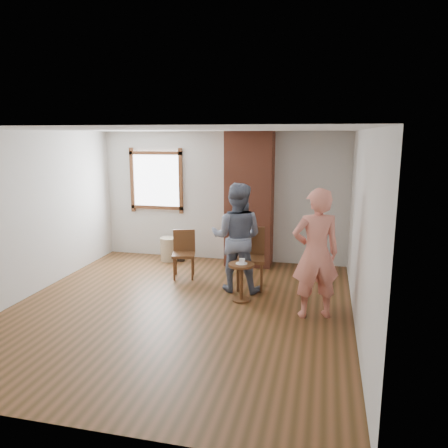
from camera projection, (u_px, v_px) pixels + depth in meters
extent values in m
plane|color=brown|center=(179.00, 309.00, 6.46)|extent=(5.50, 5.50, 0.00)
cube|color=silver|center=(222.00, 197.00, 8.82)|extent=(5.00, 0.04, 2.60)
cube|color=silver|center=(24.00, 216.00, 6.76)|extent=(0.04, 5.50, 2.60)
cube|color=silver|center=(361.00, 232.00, 5.63)|extent=(0.04, 5.50, 2.60)
cube|color=white|center=(175.00, 130.00, 5.94)|extent=(5.00, 5.50, 0.04)
cube|color=brown|center=(156.00, 181.00, 9.03)|extent=(1.14, 0.06, 1.34)
cube|color=white|center=(157.00, 180.00, 9.05)|extent=(1.00, 0.02, 1.20)
cube|color=#9B4E37|center=(249.00, 200.00, 8.44)|extent=(0.90, 0.50, 2.60)
cylinder|color=tan|center=(169.00, 249.00, 8.93)|extent=(0.44, 0.44, 0.47)
cylinder|color=black|center=(181.00, 257.00, 8.91)|extent=(0.21, 0.21, 0.16)
cube|color=brown|center=(184.00, 255.00, 7.81)|extent=(0.48, 0.48, 0.05)
cylinder|color=brown|center=(174.00, 269.00, 7.69)|extent=(0.04, 0.04, 0.42)
cylinder|color=brown|center=(192.00, 269.00, 7.70)|extent=(0.04, 0.04, 0.42)
cylinder|color=brown|center=(176.00, 264.00, 8.01)|extent=(0.04, 0.04, 0.42)
cylinder|color=brown|center=(193.00, 263.00, 8.01)|extent=(0.04, 0.04, 0.42)
cube|color=brown|center=(184.00, 241.00, 7.94)|extent=(0.39, 0.13, 0.42)
cube|color=brown|center=(250.00, 259.00, 7.24)|extent=(0.54, 0.54, 0.06)
cylinder|color=brown|center=(238.00, 277.00, 7.12)|extent=(0.04, 0.04, 0.51)
cylinder|color=brown|center=(261.00, 278.00, 7.08)|extent=(0.04, 0.04, 0.51)
cylinder|color=brown|center=(239.00, 270.00, 7.49)|extent=(0.04, 0.04, 0.51)
cylinder|color=brown|center=(261.00, 271.00, 7.46)|extent=(0.04, 0.04, 0.51)
cube|color=brown|center=(251.00, 241.00, 7.39)|extent=(0.47, 0.11, 0.51)
cylinder|color=brown|center=(241.00, 265.00, 6.66)|extent=(0.40, 0.40, 0.04)
cylinder|color=brown|center=(241.00, 283.00, 6.72)|extent=(0.06, 0.06, 0.54)
cylinder|color=brown|center=(241.00, 300.00, 6.78)|extent=(0.28, 0.28, 0.03)
cylinder|color=white|center=(241.00, 263.00, 6.66)|extent=(0.18, 0.18, 0.01)
cube|color=white|center=(242.00, 261.00, 6.65)|extent=(0.08, 0.07, 0.06)
imported|color=#151E3A|center=(237.00, 237.00, 7.10)|extent=(0.88, 0.69, 1.78)
imported|color=#FA907D|center=(316.00, 254.00, 6.02)|extent=(0.77, 0.62, 1.84)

